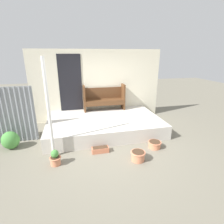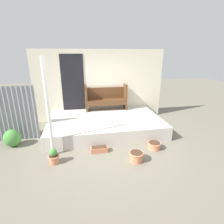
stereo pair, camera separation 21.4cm
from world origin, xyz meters
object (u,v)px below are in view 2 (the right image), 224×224
at_px(shrub_by_fence, 12,138).
at_px(support_post, 48,110).
at_px(flower_pot_middle, 136,156).
at_px(planter_box_rect, 99,149).
at_px(flower_pot_right, 154,145).
at_px(bench, 106,97).
at_px(flower_pot_left, 54,157).

bearing_deg(shrub_by_fence, support_post, -29.33).
distance_m(flower_pot_middle, planter_box_rect, 1.00).
bearing_deg(support_post, flower_pot_right, -4.32).
bearing_deg(support_post, planter_box_rect, -4.36).
bearing_deg(shrub_by_fence, flower_pot_right, -12.56).
height_order(support_post, flower_pot_middle, support_post).
xyz_separation_m(bench, shrub_by_fence, (-2.85, -1.50, -0.66)).
height_order(flower_pot_middle, flower_pot_right, flower_pot_middle).
relative_size(flower_pot_left, flower_pot_right, 1.03).
xyz_separation_m(flower_pot_right, planter_box_rect, (-1.48, 0.11, -0.03)).
bearing_deg(support_post, bench, 51.73).
height_order(flower_pot_left, flower_pot_middle, flower_pot_left).
distance_m(support_post, bench, 2.75).
relative_size(planter_box_rect, shrub_by_fence, 0.90).
bearing_deg(shrub_by_fence, flower_pot_left, -40.29).
relative_size(flower_pot_middle, flower_pot_right, 0.98).
height_order(bench, shrub_by_fence, bench).
relative_size(support_post, bench, 1.58).
bearing_deg(support_post, flower_pot_left, -79.96).
bearing_deg(flower_pot_middle, flower_pot_left, 171.97).
xyz_separation_m(support_post, flower_pot_middle, (1.99, -0.66, -1.07)).
height_order(support_post, flower_pot_right, support_post).
bearing_deg(bench, support_post, -127.19).
height_order(flower_pot_left, flower_pot_right, flower_pot_left).
bearing_deg(flower_pot_left, flower_pot_middle, -8.03).
bearing_deg(bench, flower_pot_left, -121.60).
xyz_separation_m(bench, flower_pot_right, (0.95, -2.35, -0.80)).
bearing_deg(bench, flower_pot_middle, -83.01).
height_order(flower_pot_middle, shrub_by_fence, shrub_by_fence).
bearing_deg(support_post, flower_pot_middle, -18.31).
bearing_deg(bench, flower_pot_right, -66.92).
bearing_deg(flower_pot_left, support_post, 100.04).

